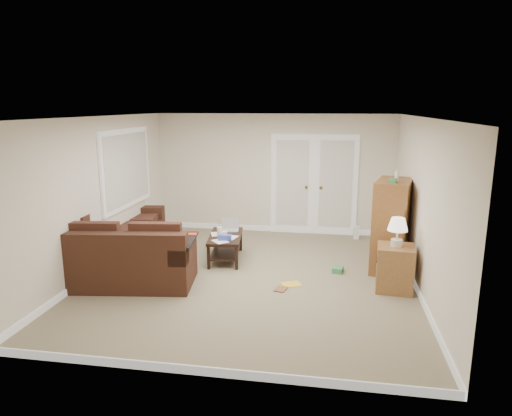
% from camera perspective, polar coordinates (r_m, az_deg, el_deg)
% --- Properties ---
extents(floor, '(5.50, 5.50, 0.00)m').
position_cam_1_polar(floor, '(7.33, -0.59, -8.63)').
color(floor, gray).
rests_on(floor, ground).
extents(ceiling, '(5.00, 5.50, 0.02)m').
position_cam_1_polar(ceiling, '(6.83, -0.64, 11.31)').
color(ceiling, silver).
rests_on(ceiling, wall_back).
extents(wall_left, '(0.02, 5.50, 2.50)m').
position_cam_1_polar(wall_left, '(7.79, -19.04, 1.54)').
color(wall_left, silver).
rests_on(wall_left, floor).
extents(wall_right, '(0.02, 5.50, 2.50)m').
position_cam_1_polar(wall_right, '(7.00, 19.99, 0.25)').
color(wall_right, silver).
rests_on(wall_right, floor).
extents(wall_back, '(5.00, 0.02, 2.50)m').
position_cam_1_polar(wall_back, '(9.65, 2.21, 4.28)').
color(wall_back, silver).
rests_on(wall_back, floor).
extents(wall_front, '(5.00, 0.02, 2.50)m').
position_cam_1_polar(wall_front, '(4.38, -6.87, -6.29)').
color(wall_front, silver).
rests_on(wall_front, floor).
extents(baseboards, '(5.00, 5.50, 0.10)m').
position_cam_1_polar(baseboards, '(7.31, -0.59, -8.26)').
color(baseboards, silver).
rests_on(baseboards, floor).
extents(french_doors, '(1.80, 0.05, 2.13)m').
position_cam_1_polar(french_doors, '(9.58, 7.22, 2.82)').
color(french_doors, silver).
rests_on(french_doors, floor).
extents(window_left, '(0.05, 1.92, 1.42)m').
position_cam_1_polar(window_left, '(8.61, -15.86, 4.79)').
color(window_left, silver).
rests_on(window_left, wall_left).
extents(sectional_sofa, '(2.33, 3.05, 0.91)m').
position_cam_1_polar(sectional_sofa, '(7.92, -16.10, -4.77)').
color(sectional_sofa, '#3F2318').
rests_on(sectional_sofa, floor).
extents(coffee_table, '(0.68, 1.15, 0.74)m').
position_cam_1_polar(coffee_table, '(8.09, -3.79, -4.74)').
color(coffee_table, black).
rests_on(coffee_table, floor).
extents(tv_armoire, '(0.73, 1.03, 1.61)m').
position_cam_1_polar(tv_armoire, '(7.77, 16.56, -2.05)').
color(tv_armoire, brown).
rests_on(tv_armoire, floor).
extents(side_cabinet, '(0.56, 0.56, 1.09)m').
position_cam_1_polar(side_cabinet, '(7.02, 16.99, -6.75)').
color(side_cabinet, olive).
rests_on(side_cabinet, floor).
extents(space_heater, '(0.12, 0.10, 0.27)m').
position_cam_1_polar(space_heater, '(9.51, 12.45, -3.00)').
color(space_heater, white).
rests_on(space_heater, floor).
extents(floor_magazine, '(0.35, 0.32, 0.01)m').
position_cam_1_polar(floor_magazine, '(7.07, 4.43, -9.46)').
color(floor_magazine, yellow).
rests_on(floor_magazine, floor).
extents(floor_greenbox, '(0.20, 0.24, 0.08)m').
position_cam_1_polar(floor_greenbox, '(7.64, 10.20, -7.58)').
color(floor_greenbox, '#3E884E').
rests_on(floor_greenbox, floor).
extents(floor_book, '(0.21, 0.25, 0.02)m').
position_cam_1_polar(floor_book, '(6.89, 2.47, -9.99)').
color(floor_book, brown).
rests_on(floor_book, floor).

